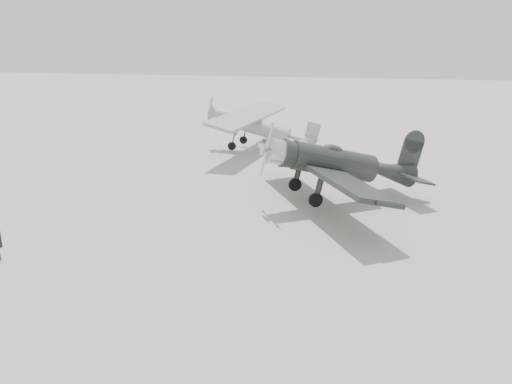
# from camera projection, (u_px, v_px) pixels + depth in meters

# --- Properties ---
(ground) EXTENTS (160.00, 160.00, 0.00)m
(ground) POSITION_uv_depth(u_px,v_px,m) (262.00, 236.00, 19.11)
(ground) COLOR #A29B8F
(ground) RESTS_ON ground
(lowwing_monoplane) EXTENTS (8.55, 10.35, 3.51)m
(lowwing_monoplane) POSITION_uv_depth(u_px,v_px,m) (340.00, 164.00, 22.32)
(lowwing_monoplane) COLOR black
(lowwing_monoplane) RESTS_ON ground
(highwing_monoplane) EXTENTS (7.67, 10.78, 3.05)m
(highwing_monoplane) POSITION_uv_depth(u_px,v_px,m) (257.00, 123.00, 32.70)
(highwing_monoplane) COLOR gray
(highwing_monoplane) RESTS_ON ground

